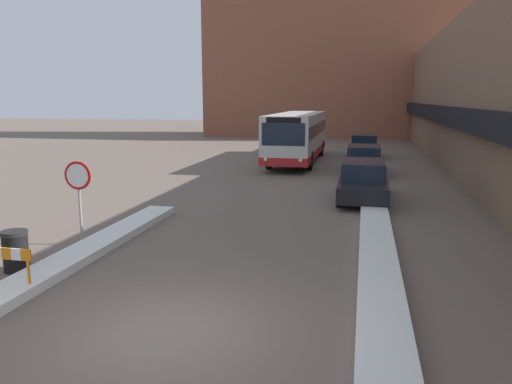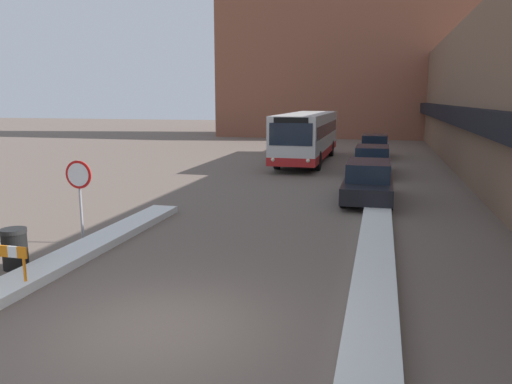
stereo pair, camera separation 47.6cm
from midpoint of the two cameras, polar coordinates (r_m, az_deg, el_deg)
The scene contains 12 objects.
ground_plane at distance 8.99m, azimuth -9.89°, elevation -15.23°, with size 160.00×160.00×0.00m, color #66564C.
building_row_right at distance 32.04m, azimuth 26.35°, elevation 9.69°, with size 5.50×60.00×7.96m.
building_backdrop_far at distance 53.54m, azimuth 10.83°, elevation 16.31°, with size 26.00×8.00×18.70m.
snow_bank_left at distance 12.30m, azimuth -21.63°, elevation -8.09°, with size 0.90×12.83×0.22m.
snow_bank_right at distance 11.89m, azimuth 14.54°, elevation -8.23°, with size 0.90×12.82×0.25m.
city_bus at distance 31.21m, azimuth 6.32°, elevation 6.45°, with size 2.56×11.82×3.00m.
parked_car_front at distance 19.75m, azimuth 13.37°, elevation 1.18°, with size 1.86×4.77×1.52m.
parked_car_middle at distance 26.72m, azimuth 13.62°, elevation 3.56°, with size 1.91×4.72×1.47m.
parked_car_back at distance 34.58m, azimuth 13.78°, elevation 5.13°, with size 1.89×4.49×1.51m.
stop_sign at distance 14.10m, azimuth -18.66°, elevation 0.91°, with size 0.76×0.08×2.28m.
trash_bin at distance 12.79m, azimuth -24.89°, elevation -5.88°, with size 0.59×0.59×0.95m.
construction_barricade at distance 11.46m, azimuth -25.76°, elevation -6.83°, with size 1.10×0.06×0.94m.
Camera 2 is at (3.61, -7.31, 3.90)m, focal length 35.00 mm.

